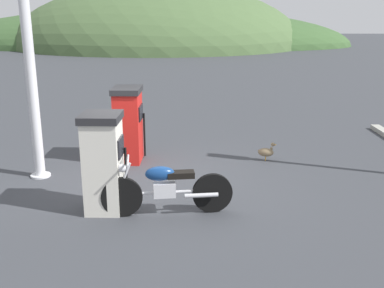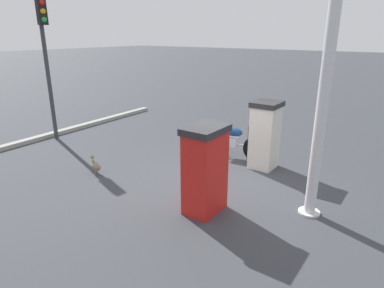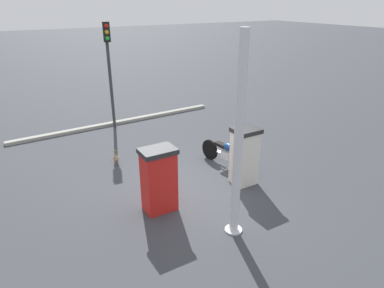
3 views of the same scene
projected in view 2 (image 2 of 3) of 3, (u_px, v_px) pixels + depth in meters
ground_plane at (218, 180)px, 7.67m from camera, size 120.00×120.00×0.00m
fuel_pump_near at (265, 135)px, 8.14m from camera, size 0.68×0.70×1.67m
fuel_pump_far at (205, 169)px, 6.09m from camera, size 0.65×0.84×1.66m
motorcycle_near_pump at (230, 140)px, 8.95m from camera, size 2.15×0.56×0.97m
wandering_duck at (96, 166)px, 7.93m from camera, size 0.42×0.24×0.43m
roadside_traffic_light at (45, 47)px, 9.70m from camera, size 0.39×0.27×4.14m
canopy_support_pole at (323, 100)px, 5.57m from camera, size 0.40×0.40×4.44m
road_edge_kerb at (58, 133)px, 11.07m from camera, size 0.55×8.76×0.12m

